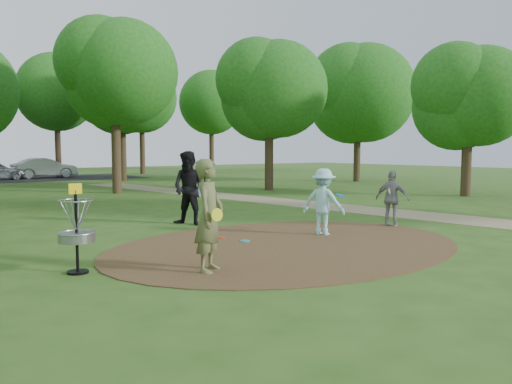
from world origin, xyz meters
TOP-DOWN VIEW (x-y plane):
  - ground at (0.00, 0.00)m, footprint 100.00×100.00m
  - dirt_clearing at (0.00, 0.00)m, footprint 8.40×8.40m
  - footpath at (6.50, 2.00)m, footprint 7.55×39.89m
  - parking_lot at (2.00, 30.00)m, footprint 14.00×8.00m
  - player_observer_with_disc at (-2.65, -0.97)m, footprint 0.85×0.81m
  - player_throwing_with_disc at (1.55, 0.51)m, footprint 1.19×1.22m
  - player_walking_with_disc at (-0.25, 3.95)m, footprint 1.19×1.26m
  - player_waiting_with_disc at (4.01, 0.34)m, footprint 0.69×0.98m
  - disc_ground_cyan at (-0.54, 0.89)m, footprint 0.22×0.22m
  - disc_ground_red at (-0.74, 1.60)m, footprint 0.22×0.22m
  - car_right at (2.61, 30.59)m, footprint 4.58×1.86m
  - disc_golf_basket at (-4.50, 0.30)m, footprint 0.63×0.63m
  - tree_ring at (1.54, 9.81)m, footprint 37.62×45.46m

SIDE VIEW (x-z plane):
  - ground at x=0.00m, z-range 0.00..0.00m
  - parking_lot at x=2.00m, z-range 0.00..0.01m
  - footpath at x=6.50m, z-range 0.00..0.01m
  - dirt_clearing at x=0.00m, z-range 0.00..0.02m
  - disc_ground_cyan at x=-0.54m, z-range 0.02..0.04m
  - disc_ground_red at x=-0.74m, z-range 0.02..0.04m
  - car_right at x=2.61m, z-range 0.00..1.48m
  - player_waiting_with_disc at x=4.01m, z-range 0.00..1.54m
  - player_throwing_with_disc at x=1.55m, z-range 0.00..1.64m
  - disc_golf_basket at x=-4.50m, z-range 0.10..1.64m
  - player_observer_with_disc at x=-2.65m, z-range 0.00..1.95m
  - player_walking_with_disc at x=-0.25m, z-range 0.00..2.06m
  - tree_ring at x=1.54m, z-range 0.71..9.82m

